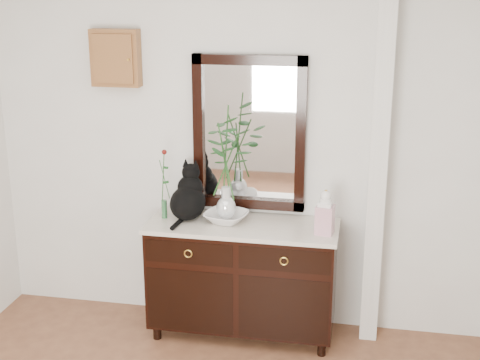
% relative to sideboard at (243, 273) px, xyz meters
% --- Properties ---
extents(wall_back, '(3.60, 0.04, 2.70)m').
position_rel_sideboard_xyz_m(wall_back, '(-0.10, 0.25, 0.88)').
color(wall_back, silver).
rests_on(wall_back, ground).
extents(pilaster, '(0.12, 0.20, 2.70)m').
position_rel_sideboard_xyz_m(pilaster, '(0.90, 0.17, 0.88)').
color(pilaster, silver).
rests_on(pilaster, ground).
extents(sideboard, '(1.33, 0.52, 0.82)m').
position_rel_sideboard_xyz_m(sideboard, '(0.00, 0.00, 0.00)').
color(sideboard, black).
rests_on(sideboard, ground).
extents(wall_mirror, '(0.80, 0.06, 1.10)m').
position_rel_sideboard_xyz_m(wall_mirror, '(-0.00, 0.24, 0.97)').
color(wall_mirror, black).
rests_on(wall_mirror, wall_back).
extents(key_cabinet, '(0.35, 0.10, 0.40)m').
position_rel_sideboard_xyz_m(key_cabinet, '(-0.95, 0.21, 1.48)').
color(key_cabinet, brown).
rests_on(key_cabinet, wall_back).
extents(cat, '(0.31, 0.37, 0.40)m').
position_rel_sideboard_xyz_m(cat, '(-0.40, 0.04, 0.57)').
color(cat, black).
rests_on(cat, sideboard).
extents(lotus_bowl, '(0.36, 0.36, 0.07)m').
position_rel_sideboard_xyz_m(lotus_bowl, '(-0.12, 0.02, 0.41)').
color(lotus_bowl, silver).
rests_on(lotus_bowl, sideboard).
extents(vase_branches, '(0.50, 0.50, 0.83)m').
position_rel_sideboard_xyz_m(vase_branches, '(-0.12, 0.02, 0.81)').
color(vase_branches, silver).
rests_on(vase_branches, lotus_bowl).
extents(bud_vase_rose, '(0.08, 0.08, 0.51)m').
position_rel_sideboard_xyz_m(bud_vase_rose, '(-0.57, 0.02, 0.63)').
color(bud_vase_rose, '#30673C').
rests_on(bud_vase_rose, sideboard).
extents(ginger_jar, '(0.13, 0.13, 0.31)m').
position_rel_sideboard_xyz_m(ginger_jar, '(0.57, -0.07, 0.53)').
color(ginger_jar, white).
rests_on(ginger_jar, sideboard).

